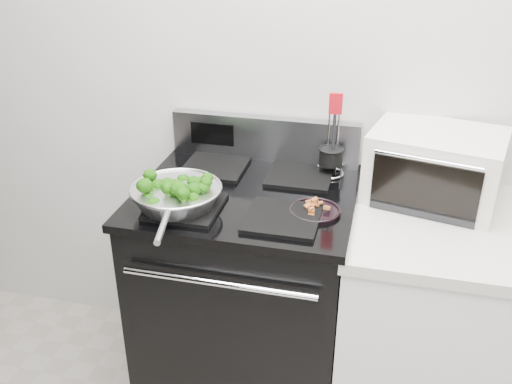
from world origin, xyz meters
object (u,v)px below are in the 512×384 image
(utensil_holder, at_px, (331,160))
(gas_range, at_px, (247,294))
(skillet, at_px, (176,195))
(bacon_plate, at_px, (315,208))
(toaster_oven, at_px, (435,166))

(utensil_holder, bearing_deg, gas_range, -147.77)
(skillet, bearing_deg, bacon_plate, -1.83)
(gas_range, bearing_deg, utensil_holder, 37.71)
(toaster_oven, bearing_deg, utensil_holder, -174.57)
(bacon_plate, height_order, utensil_holder, utensil_holder)
(gas_range, relative_size, skillet, 2.29)
(gas_range, distance_m, bacon_plate, 0.56)
(bacon_plate, distance_m, toaster_oven, 0.48)
(gas_range, relative_size, toaster_oven, 2.23)
(gas_range, bearing_deg, toaster_oven, 14.27)
(gas_range, distance_m, toaster_oven, 0.88)
(skillet, xyz_separation_m, bacon_plate, (0.46, 0.08, -0.03))
(skillet, relative_size, utensil_holder, 1.50)
(gas_range, relative_size, bacon_plate, 6.44)
(gas_range, height_order, skillet, gas_range)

